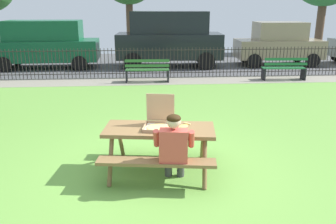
% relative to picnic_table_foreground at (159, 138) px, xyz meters
% --- Properties ---
extents(ground, '(28.00, 12.08, 0.02)m').
position_rel_picnic_table_foreground_xyz_m(ground, '(0.07, 2.03, -0.61)').
color(ground, '#6AA141').
extents(cobblestone_walkway, '(28.00, 1.40, 0.01)m').
position_rel_picnic_table_foreground_xyz_m(cobblestone_walkway, '(0.07, 7.37, -0.60)').
color(cobblestone_walkway, gray).
extents(street_asphalt, '(28.00, 7.20, 0.01)m').
position_rel_picnic_table_foreground_xyz_m(street_asphalt, '(0.07, 11.67, -0.60)').
color(street_asphalt, '#515154').
extents(picnic_table_foreground, '(1.98, 1.71, 0.79)m').
position_rel_picnic_table_foreground_xyz_m(picnic_table_foreground, '(0.00, 0.00, 0.00)').
color(picnic_table_foreground, brown).
rests_on(picnic_table_foreground, ground).
extents(pizza_box_open, '(0.56, 0.58, 0.53)m').
position_rel_picnic_table_foreground_xyz_m(pizza_box_open, '(-0.00, 0.04, 0.27)').
color(pizza_box_open, tan).
rests_on(pizza_box_open, picnic_table_foreground).
extents(pizza_slice_on_table, '(0.27, 0.28, 0.02)m').
position_rel_picnic_table_foreground_xyz_m(pizza_slice_on_table, '(0.42, 0.07, 0.18)').
color(pizza_slice_on_table, '#F4C35A').
rests_on(pizza_slice_on_table, picnic_table_foreground).
extents(adult_at_table, '(0.63, 0.63, 1.19)m').
position_rel_picnic_table_foreground_xyz_m(adult_at_table, '(0.19, -0.53, 0.06)').
color(adult_at_table, '#434343').
rests_on(adult_at_table, ground).
extents(iron_fence_streetside, '(22.79, 0.03, 1.15)m').
position_rel_picnic_table_foreground_xyz_m(iron_fence_streetside, '(0.07, 8.07, -0.01)').
color(iron_fence_streetside, '#2D2823').
rests_on(iron_fence_streetside, ground).
extents(park_bench_center, '(1.61, 0.51, 0.85)m').
position_rel_picnic_table_foreground_xyz_m(park_bench_center, '(-0.07, 7.23, -0.18)').
color(park_bench_center, '#326A30').
rests_on(park_bench_center, ground).
extents(park_bench_right, '(1.62, 0.54, 0.85)m').
position_rel_picnic_table_foreground_xyz_m(park_bench_right, '(5.07, 7.23, -0.18)').
color(park_bench_right, '#1E6433').
rests_on(park_bench_right, ground).
extents(parked_car_left, '(4.65, 2.05, 2.08)m').
position_rel_picnic_table_foreground_xyz_m(parked_car_left, '(-4.53, 10.63, 0.50)').
color(parked_car_left, '#125330').
rests_on(parked_car_left, ground).
extents(parked_car_center, '(4.80, 2.29, 2.46)m').
position_rel_picnic_table_foreground_xyz_m(parked_car_center, '(1.00, 10.63, 0.71)').
color(parked_car_center, black).
rests_on(parked_car_center, ground).
extents(parked_car_right, '(3.96, 1.95, 1.98)m').
position_rel_picnic_table_foreground_xyz_m(parked_car_right, '(6.12, 10.63, 0.41)').
color(parked_car_right, gray).
rests_on(parked_car_right, ground).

